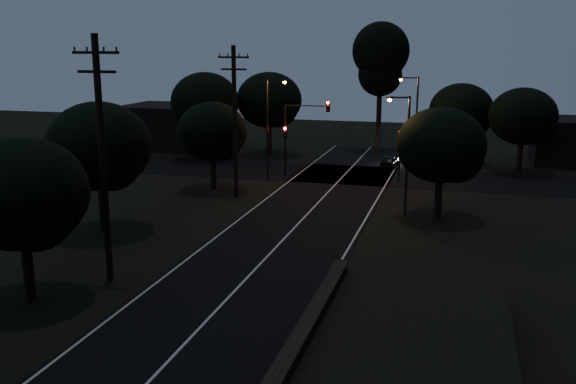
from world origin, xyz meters
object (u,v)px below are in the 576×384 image
Objects in this scene: streetlight_a at (270,122)px; signal_right at (400,147)px; signal_left at (285,142)px; car at (389,162)px; utility_pole_mid at (102,156)px; utility_pole_far at (235,120)px; streetlight_b at (414,118)px; signal_mast at (306,124)px; tall_pine at (381,59)px; streetlight_c at (405,147)px.

signal_right is at bearing 11.34° from streetlight_a.
signal_left is 10.11m from car.
utility_pole_mid is 1.05× the size of utility_pole_far.
streetlight_b is at bearing 68.70° from utility_pole_mid.
car is (-1.40, 6.01, -2.28)m from signal_right.
utility_pole_mid reaches higher than car.
streetlight_a is 12.19m from streetlight_b.
signal_right is 7.66m from signal_mast.
car is (7.80, 6.01, -2.28)m from signal_left.
tall_pine is at bearing 69.54° from signal_left.
streetlight_b is at bearing -68.62° from tall_pine.
tall_pine reaches higher than signal_left.
signal_right is 0.55× the size of streetlight_c.
utility_pole_mid is 2.68× the size of signal_left.
streetlight_c is at bearing -35.69° from streetlight_a.
signal_mast is 0.83× the size of streetlight_c.
signal_left is at bearing 86.79° from utility_pole_mid.
signal_left is at bearing 70.41° from streetlight_a.
tall_pine is (7.00, 40.00, 3.46)m from utility_pole_mid.
signal_right is at bearing 67.01° from utility_pole_mid.
streetlight_b is at bearing 92.14° from streetlight_c.
utility_pole_far is 17.46m from car.
utility_pole_far is at bearing -111.11° from signal_mast.
utility_pole_mid is at bearing 77.44° from car.
utility_pole_far is 24.33m from tall_pine.
streetlight_c is at bearing -87.86° from streetlight_b.
car is (-2.11, 2.00, -4.08)m from streetlight_b.
utility_pole_far is at bearing -133.30° from streetlight_b.
signal_mast is (-3.91, -15.01, -4.86)m from tall_pine.
car is at bearing 136.50° from streetlight_b.
signal_right is at bearing 0.00° from signal_left.
tall_pine is at bearing 69.64° from streetlight_a.
streetlight_c reaches higher than signal_right.
utility_pole_mid is at bearing -128.26° from streetlight_c.
signal_right is 0.51× the size of streetlight_b.
utility_pole_mid is 1.47× the size of streetlight_c.
streetlight_a reaches higher than signal_right.
signal_mast reaches higher than signal_right.
utility_pole_far is 6.10m from streetlight_a.
signal_right is (10.60, 24.99, -2.90)m from utility_pole_mid.
tall_pine is 1.70× the size of streetlight_c.
streetlight_b is (10.61, 6.00, 0.00)m from streetlight_a.
streetlight_b is (0.71, 4.01, 1.80)m from signal_right.
utility_pole_far is at bearing 90.00° from utility_pole_mid.
signal_left is 10.84m from streetlight_b.
signal_mast is at bearing 0.13° from signal_left.
utility_pole_far is 0.82× the size of tall_pine.
streetlight_a is at bearing 144.31° from streetlight_c.
signal_right is at bearing -76.51° from tall_pine.
car is at bearing 99.33° from streetlight_c.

